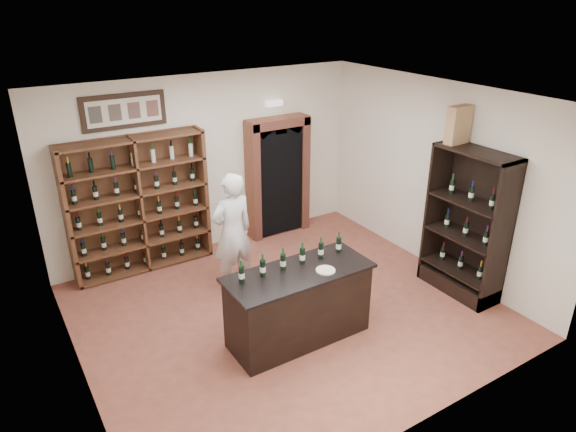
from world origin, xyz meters
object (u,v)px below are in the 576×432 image
at_px(shopkeeper, 233,232).
at_px(wine_crate, 459,125).
at_px(wine_shelf, 138,205).
at_px(tasting_counter, 299,305).
at_px(counter_bottle_0, 242,274).
at_px(side_cabinet, 465,245).

distance_m(shopkeeper, wine_crate, 3.57).
height_order(wine_shelf, tasting_counter, wine_shelf).
bearing_deg(tasting_counter, counter_bottle_0, 168.76).
distance_m(counter_bottle_0, shopkeeper, 1.59).
height_order(wine_shelf, side_cabinet, same).
xyz_separation_m(tasting_counter, shopkeeper, (-0.12, 1.60, 0.42)).
xyz_separation_m(wine_shelf, tasting_counter, (1.10, -2.93, -0.61)).
relative_size(wine_shelf, tasting_counter, 1.17).
relative_size(shopkeeper, wine_crate, 3.43).
relative_size(tasting_counter, counter_bottle_0, 6.27).
bearing_deg(tasting_counter, shopkeeper, 94.42).
bearing_deg(counter_bottle_0, side_cabinet, -7.33).
height_order(counter_bottle_0, shopkeeper, shopkeeper).
relative_size(counter_bottle_0, side_cabinet, 0.14).
bearing_deg(wine_shelf, side_cabinet, -40.21).
distance_m(wine_shelf, wine_crate, 4.94).
bearing_deg(shopkeeper, side_cabinet, 141.78).
xyz_separation_m(counter_bottle_0, shopkeeper, (0.60, 1.46, -0.19)).
bearing_deg(tasting_counter, side_cabinet, -6.28).
xyz_separation_m(side_cabinet, shopkeeper, (-2.85, 1.90, 0.16)).
xyz_separation_m(wine_shelf, wine_crate, (3.81, -2.83, 1.37)).
bearing_deg(counter_bottle_0, wine_crate, -0.72).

